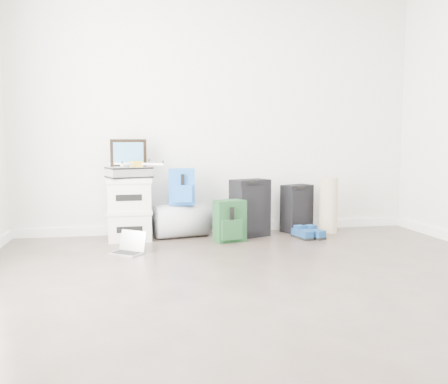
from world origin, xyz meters
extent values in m
plane|color=#372E28|center=(0.00, 0.00, 0.00)|extent=(5.00, 5.00, 0.00)
cube|color=silver|center=(0.00, 2.50, 1.35)|extent=(4.50, 0.02, 2.70)
cube|color=white|center=(0.00, 2.49, 0.05)|extent=(4.50, 0.02, 0.10)
cube|color=silver|center=(-1.00, 2.19, 0.14)|extent=(0.44, 0.36, 0.28)
cube|color=silver|center=(-1.00, 2.19, 0.30)|extent=(0.47, 0.38, 0.04)
cube|color=silver|center=(-1.00, 2.19, 0.46)|extent=(0.44, 0.36, 0.28)
cube|color=silver|center=(-1.00, 2.19, 0.63)|extent=(0.47, 0.38, 0.04)
cube|color=#B2B2B7|center=(-1.00, 2.19, 0.71)|extent=(0.49, 0.42, 0.12)
cube|color=black|center=(-1.00, 2.29, 0.91)|extent=(0.38, 0.02, 0.28)
cube|color=teal|center=(-1.00, 2.28, 0.91)|extent=(0.31, 0.01, 0.22)
cube|color=gold|center=(-0.92, 2.17, 0.80)|extent=(0.14, 0.14, 0.06)
cube|color=white|center=(-0.85, 2.31, 0.80)|extent=(0.16, 0.28, 0.02)
cube|color=white|center=(-1.06, 2.24, 0.80)|extent=(0.28, 0.16, 0.02)
cube|color=white|center=(-0.99, 2.03, 0.80)|extent=(0.16, 0.28, 0.02)
cube|color=white|center=(-0.78, 2.10, 0.80)|extent=(0.28, 0.16, 0.02)
cylinder|color=gray|center=(-0.45, 2.24, 0.18)|extent=(0.64, 0.47, 0.36)
cube|color=blue|center=(-0.45, 2.22, 0.55)|extent=(0.29, 0.19, 0.38)
cube|color=blue|center=(-0.45, 2.13, 0.48)|extent=(0.20, 0.07, 0.18)
cube|color=black|center=(0.28, 2.15, 0.31)|extent=(0.46, 0.36, 0.62)
cube|color=black|center=(0.28, 2.02, 0.31)|extent=(0.29, 0.14, 0.50)
cube|color=black|center=(0.28, 2.03, 0.60)|extent=(0.12, 0.07, 0.02)
cube|color=#123316|center=(0.01, 1.93, 0.21)|extent=(0.34, 0.25, 0.43)
cube|color=#123316|center=(0.01, 1.83, 0.14)|extent=(0.23, 0.11, 0.20)
cube|color=black|center=(0.87, 2.33, 0.27)|extent=(0.39, 0.32, 0.54)
cube|color=black|center=(0.87, 2.22, 0.27)|extent=(0.24, 0.13, 0.43)
cube|color=black|center=(0.87, 2.22, 0.52)|extent=(0.12, 0.07, 0.02)
cube|color=black|center=(0.80, 1.93, 0.01)|extent=(0.17, 0.30, 0.03)
cube|color=#174D8D|center=(0.80, 1.93, 0.06)|extent=(0.17, 0.29, 0.07)
cube|color=black|center=(0.93, 1.93, 0.01)|extent=(0.21, 0.30, 0.03)
cube|color=#174D8D|center=(0.93, 1.93, 0.06)|extent=(0.21, 0.29, 0.07)
cylinder|color=tan|center=(1.21, 2.21, 0.31)|extent=(0.20, 0.20, 0.62)
cube|color=#BCBCC1|center=(-1.03, 1.55, 0.01)|extent=(0.35, 0.33, 0.01)
cube|color=black|center=(-1.03, 1.55, 0.01)|extent=(0.28, 0.26, 0.00)
cube|color=black|center=(-0.96, 1.62, 0.11)|extent=(0.23, 0.18, 0.19)
camera|label=1|loc=(-0.92, -2.79, 1.02)|focal=38.00mm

